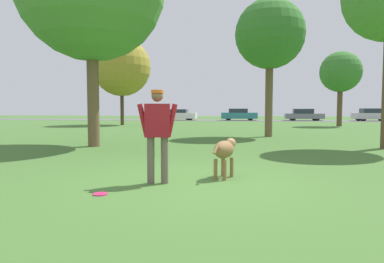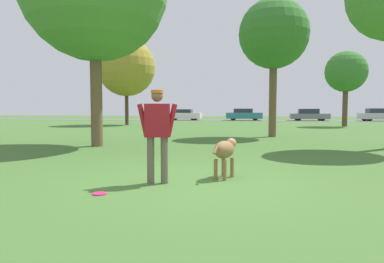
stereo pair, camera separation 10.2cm
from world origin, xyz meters
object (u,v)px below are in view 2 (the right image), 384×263
Objects in this scene: person at (157,128)px; parked_car_teal at (244,115)px; dog at (225,151)px; tree_far_left at (126,67)px; parked_car_grey at (309,115)px; tree_mid_center at (274,34)px; parked_car_silver at (378,115)px; parked_car_white at (184,115)px; tree_far_right at (346,72)px; frisbee at (100,194)px.

parked_car_teal is at bearing 76.86° from person.
parked_car_teal is (-0.97, 34.03, 0.17)m from dog.
parked_car_grey is at bearing 40.29° from tree_far_left.
person is 11.76m from tree_mid_center.
parked_car_teal is at bearing 179.64° from parked_car_silver.
parked_car_white is 0.98× the size of parked_car_grey.
parked_car_grey is (16.48, 13.97, -4.09)m from tree_far_left.
parked_car_grey is (5.09, 24.30, -4.12)m from tree_mid_center.
tree_far_right is 1.38× the size of parked_car_silver.
parked_car_teal is at bearing -176.34° from parked_car_grey.
tree_far_left reaches higher than dog.
tree_mid_center is at bearing 75.46° from frisbee.
parked_car_white is at bearing 111.77° from tree_mid_center.
frisbee is 0.05× the size of parked_car_silver.
dog is 0.22× the size of parked_car_white.
parked_car_grey is (7.49, 35.16, -0.30)m from person.
tree_mid_center is 25.76m from parked_car_white.
parked_car_teal reaches higher than frisbee.
tree_far_right is 15.21m from parked_car_silver.
parked_car_teal reaches higher than parked_car_grey.
parked_car_teal is (9.13, 13.54, -4.07)m from tree_far_left.
tree_mid_center is at bearing -42.22° from tree_far_left.
parked_car_grey is at bearing 78.17° from tree_mid_center.
parked_car_grey is (14.52, 0.69, 0.02)m from parked_car_white.
dog is at bearing -100.16° from parked_car_grey.
parked_car_silver is (14.82, 35.26, -0.28)m from person.
parked_car_silver reaches higher than dog.
tree_far_left is 27.94m from parked_car_silver.
parked_car_grey is 1.04× the size of parked_car_silver.
parked_car_silver is at bearing 63.55° from tree_far_right.
dog is 22.72m from tree_far_right.
parked_car_grey is at bearing 65.07° from person.
parked_car_white is at bearing 179.65° from parked_car_silver.
frisbee is at bearing -102.40° from parked_car_grey.
person is at bearing -91.96° from parked_car_teal.
tree_mid_center is (2.40, 10.87, 3.81)m from person.
tree_mid_center reaches higher than tree_far_right.
tree_far_right is at bearing 56.60° from person.
tree_far_left is 1.67× the size of parked_car_grey.
tree_far_right is 15.48m from parked_car_teal.
tree_far_left reaches higher than frisbee.
tree_far_right is at bearing 2.62° from tree_far_left.
tree_far_right is (7.10, 21.28, 3.59)m from dog.
frisbee is 36.99m from parked_car_grey.
tree_far_right reaches higher than parked_car_silver.
tree_far_right is 0.80× the size of tree_far_left.
parked_car_teal is at bearing 88.72° from frisbee.
tree_far_right is 1.35× the size of parked_car_teal.
parked_car_white is at bearing 81.62° from tree_far_left.
frisbee is at bearing 150.17° from dog.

